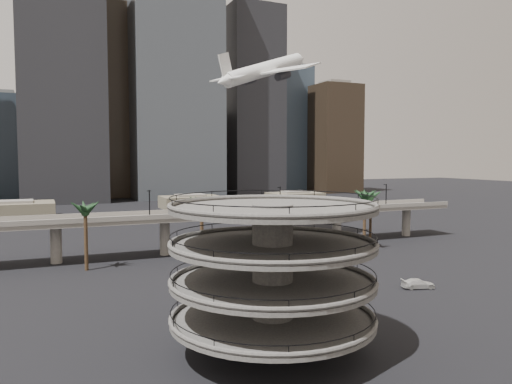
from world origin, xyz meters
name	(u,v)px	position (x,y,z in m)	size (l,w,h in m)	color
ground	(352,326)	(0.00, 0.00, 0.00)	(700.00, 700.00, 0.00)	black
parking_ramp	(273,264)	(-13.00, -4.00, 9.84)	(22.20, 22.20, 17.35)	#454341
overpass	(213,219)	(0.00, 55.00, 7.34)	(130.00, 9.30, 14.70)	slate
palm_trees	(274,202)	(11.58, 47.18, 11.30)	(76.40, 18.40, 14.00)	#452E1D
low_buildings	(159,204)	(6.89, 142.30, 2.86)	(135.00, 27.50, 6.80)	#655D4A
skyline	(142,103)	(15.12, 217.08, 49.97)	(269.00, 86.00, 136.48)	gray
airborne_jet	(265,70)	(20.44, 71.69, 44.53)	(34.83, 32.34, 14.78)	white
car_a	(292,286)	(0.79, 17.94, 0.74)	(1.74, 4.32, 1.47)	maroon
car_b	(313,274)	(8.04, 23.77, 0.68)	(1.45, 4.15, 1.37)	black
car_c	(418,284)	(20.25, 10.95, 0.78)	(2.18, 5.37, 1.56)	silver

